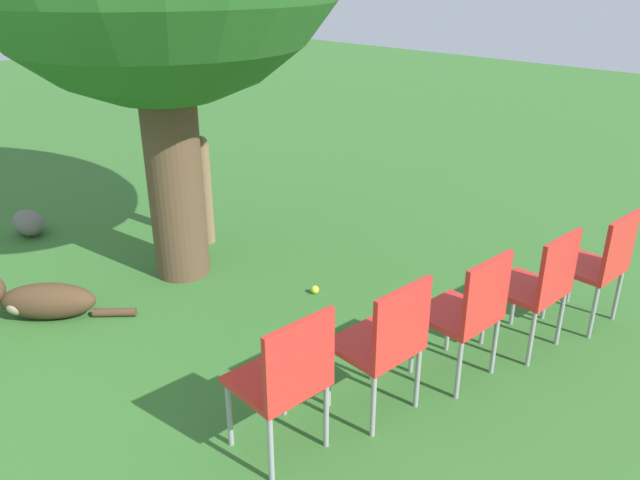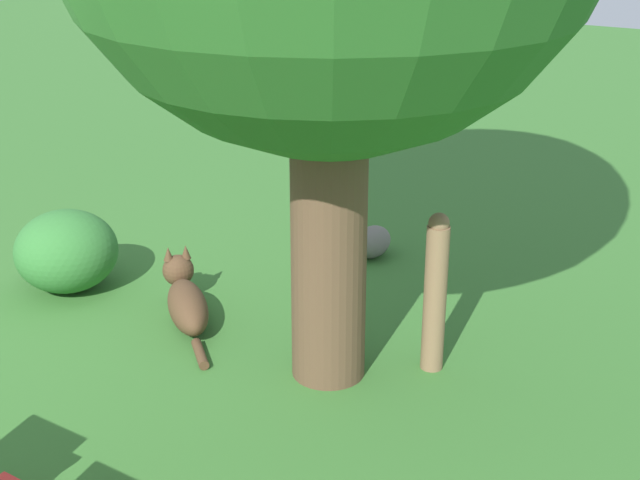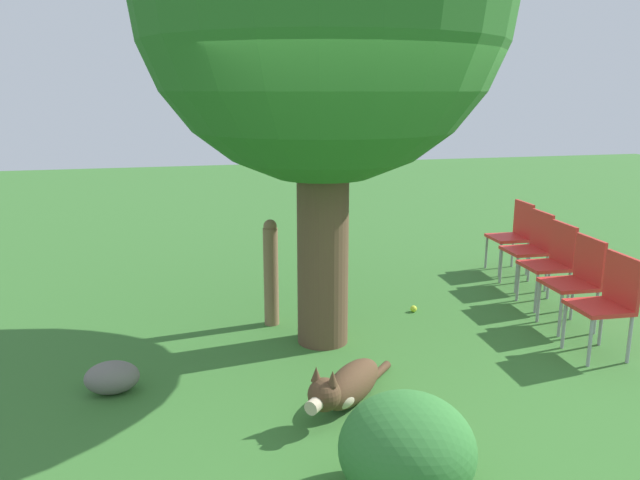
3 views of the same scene
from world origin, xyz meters
The scene contains 5 objects.
ground_plane centered at (0.00, 0.00, 0.00)m, with size 30.00×30.00×0.00m, color #38702D.
dog centered at (-0.31, -0.34, 0.15)m, with size 0.90×0.95×0.42m.
fence_post centered at (-0.56, 1.40, 0.52)m, with size 0.14×0.14×1.03m.
garden_rock centered at (-1.95, 0.28, 0.12)m, with size 0.40×0.27×0.25m.
low_shrub centered at (-0.28, -1.41, 0.30)m, with size 0.75×0.75×0.60m.
Camera 2 is at (4.01, 3.23, 2.86)m, focal length 50.00 mm.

